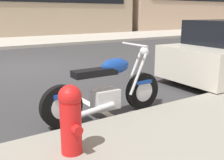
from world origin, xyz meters
The scene contains 5 objects.
ground_plane centered at (0.00, 0.00, 0.00)m, with size 260.00×260.00×0.00m, color #333335.
sidewalk_far_curb centered at (12.00, 7.23, 0.07)m, with size 120.00×5.00×0.14m, color #ADA89E.
parking_stall_stripe centered at (0.00, -4.13, 0.00)m, with size 0.12×2.20×0.01m, color silver.
parked_motorcycle centered at (-0.06, -4.50, 0.42)m, with size 2.05×0.62×1.10m.
fire_hydrant centered at (-1.11, -5.46, 0.53)m, with size 0.24×0.36×0.73m.
Camera 1 is at (-2.20, -7.87, 1.56)m, focal length 43.78 mm.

